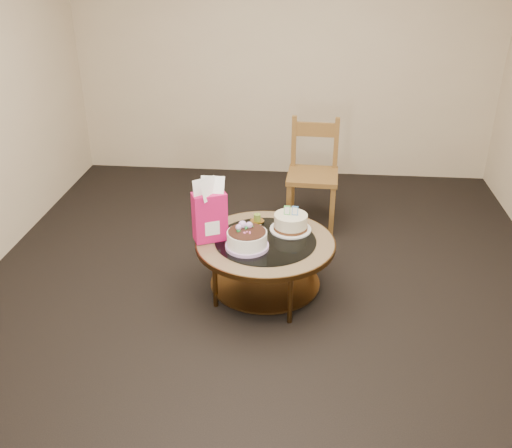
# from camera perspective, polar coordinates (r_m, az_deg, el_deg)

# --- Properties ---
(ground) EXTENTS (5.00, 5.00, 0.00)m
(ground) POSITION_cam_1_polar(r_m,az_deg,el_deg) (4.37, 0.91, -6.90)
(ground) COLOR black
(ground) RESTS_ON ground
(room_walls) EXTENTS (4.52, 5.02, 2.61)m
(room_walls) POSITION_cam_1_polar(r_m,az_deg,el_deg) (3.74, 1.08, 13.11)
(room_walls) COLOR beige
(room_walls) RESTS_ON ground
(coffee_table) EXTENTS (1.02, 1.02, 0.46)m
(coffee_table) POSITION_cam_1_polar(r_m,az_deg,el_deg) (4.17, 0.94, -2.59)
(coffee_table) COLOR #563718
(coffee_table) RESTS_ON ground
(decorated_cake) EXTENTS (0.31, 0.31, 0.18)m
(decorated_cake) POSITION_cam_1_polar(r_m,az_deg,el_deg) (4.01, -0.92, -1.62)
(decorated_cake) COLOR #CBA2E5
(decorated_cake) RESTS_ON coffee_table
(cream_cake) EXTENTS (0.31, 0.31, 0.20)m
(cream_cake) POSITION_cam_1_polar(r_m,az_deg,el_deg) (4.26, 3.49, 0.14)
(cream_cake) COLOR white
(cream_cake) RESTS_ON coffee_table
(gift_bag) EXTENTS (0.27, 0.23, 0.47)m
(gift_bag) POSITION_cam_1_polar(r_m,az_deg,el_deg) (4.06, -4.68, 1.38)
(gift_bag) COLOR #D6145D
(gift_bag) RESTS_ON coffee_table
(pillar_candle) EXTENTS (0.11, 0.11, 0.08)m
(pillar_candle) POSITION_cam_1_polar(r_m,az_deg,el_deg) (4.37, 0.12, 0.45)
(pillar_candle) COLOR #DAB359
(pillar_candle) RESTS_ON coffee_table
(dining_chair) EXTENTS (0.47, 0.47, 0.98)m
(dining_chair) POSITION_cam_1_polar(r_m,az_deg,el_deg) (5.24, 5.71, 5.08)
(dining_chair) COLOR brown
(dining_chair) RESTS_ON ground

